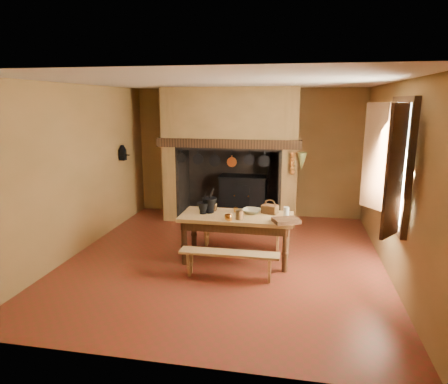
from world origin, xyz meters
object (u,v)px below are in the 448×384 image
work_table (237,222)px  wicker_basket (270,209)px  coffee_grinder (213,207)px  mixing_bowl (252,211)px  iron_range (244,196)px  bench_front (229,259)px

work_table → wicker_basket: size_ratio=6.21×
coffee_grinder → mixing_bowl: size_ratio=0.57×
work_table → wicker_basket: bearing=22.1°
wicker_basket → coffee_grinder: bearing=-160.4°
coffee_grinder → iron_range: bearing=84.1°
mixing_bowl → bench_front: bearing=-105.1°
bench_front → mixing_bowl: mixing_bowl is taller
work_table → mixing_bowl: size_ratio=5.95×
work_table → wicker_basket: (0.50, 0.21, 0.20)m
iron_range → work_table: size_ratio=0.91×
iron_range → bench_front: 3.19m
work_table → mixing_bowl: 0.30m
bench_front → wicker_basket: bearing=60.3°
work_table → bench_front: work_table is taller
bench_front → mixing_bowl: size_ratio=4.86×
iron_range → wicker_basket: size_ratio=5.64×
iron_range → work_table: bearing=-84.5°
wicker_basket → work_table: bearing=-138.7°
work_table → bench_front: 0.76m
mixing_bowl → iron_range: bearing=101.0°
bench_front → coffee_grinder: coffee_grinder is taller
bench_front → coffee_grinder: (-0.42, 0.88, 0.52)m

